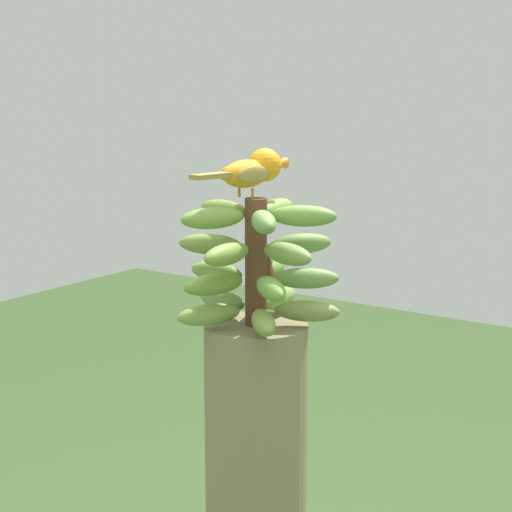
{
  "coord_description": "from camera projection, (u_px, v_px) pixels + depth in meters",
  "views": [
    {
      "loc": [
        0.83,
        -1.19,
        1.48
      ],
      "look_at": [
        0.0,
        0.0,
        1.19
      ],
      "focal_mm": 60.7,
      "sensor_mm": 36.0,
      "label": 1
    }
  ],
  "objects": [
    {
      "name": "perched_bird",
      "position": [
        254.0,
        170.0,
        1.48
      ],
      "size": [
        0.07,
        0.22,
        0.08
      ],
      "color": "#C68933",
      "rests_on": "banana_bunch"
    },
    {
      "name": "banana_bunch",
      "position": [
        256.0,
        262.0,
        1.49
      ],
      "size": [
        0.29,
        0.29,
        0.22
      ],
      "color": "brown",
      "rests_on": "banana_tree"
    }
  ]
}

